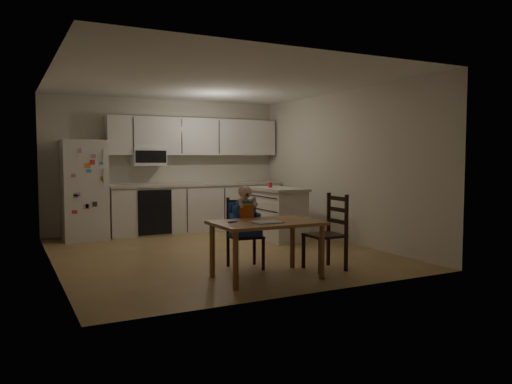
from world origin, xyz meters
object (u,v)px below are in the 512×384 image
Objects in this scene: dining_table at (267,229)px; chair_booster at (244,218)px; kitchen_island at (277,213)px; red_cup at (270,185)px; chair_side at (331,227)px; refrigerator at (84,190)px.

chair_booster is at bearing 89.39° from dining_table.
dining_table is at bearing -82.00° from chair_booster.
kitchen_island is at bearing 58.77° from chair_booster.
red_cup reaches higher than chair_side.
chair_side reaches higher than kitchen_island.
chair_booster reaches higher than kitchen_island.
chair_booster reaches higher than chair_side.
chair_side is (-0.47, -2.45, -0.39)m from red_cup.
refrigerator is 1.62× the size of chair_booster.
dining_table is at bearing -121.91° from kitchen_island.
refrigerator is 19.32× the size of red_cup.
refrigerator is 1.42× the size of kitchen_island.
chair_booster reaches higher than dining_table.
red_cup is 0.09× the size of chair_side.
red_cup is 2.89m from dining_table.
chair_side reaches higher than dining_table.
refrigerator is 3.19m from red_cup.
red_cup is at bearing 124.32° from kitchen_island.
red_cup is at bearing 169.68° from chair_side.
red_cup is 2.52m from chair_side.
kitchen_island is (2.96, -1.47, -0.40)m from refrigerator.
red_cup is (2.89, -1.36, 0.08)m from refrigerator.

